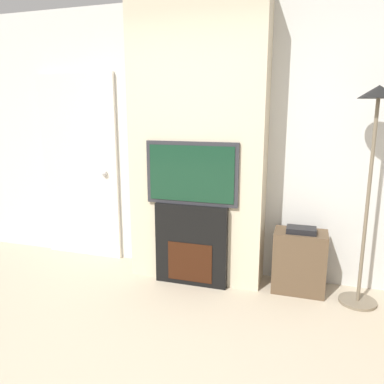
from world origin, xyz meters
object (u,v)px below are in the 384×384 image
(fireplace, at_px, (192,244))
(television, at_px, (192,173))
(floor_lamp, at_px, (373,146))
(media_stand, at_px, (299,261))

(fireplace, xyz_separation_m, television, (0.00, -0.00, 0.69))
(floor_lamp, height_order, media_stand, floor_lamp)
(floor_lamp, distance_m, media_stand, 1.20)
(fireplace, relative_size, media_stand, 1.26)
(floor_lamp, bearing_deg, media_stand, 170.82)
(floor_lamp, xyz_separation_m, media_stand, (-0.51, 0.08, -1.08))
(media_stand, bearing_deg, floor_lamp, -9.18)
(television, distance_m, floor_lamp, 1.54)
(television, height_order, floor_lamp, floor_lamp)
(television, distance_m, media_stand, 1.28)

